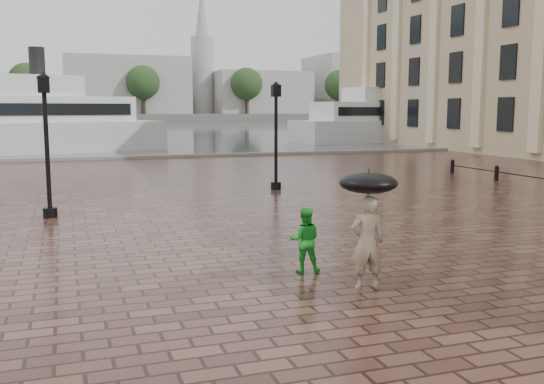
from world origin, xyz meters
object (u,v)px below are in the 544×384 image
at_px(street_lamps, 77,136).
at_px(ferry_far, 397,119).
at_px(adult_pedestrian, 367,242).
at_px(child_pedestrian, 305,240).

height_order(street_lamps, ferry_far, ferry_far).
bearing_deg(ferry_far, adult_pedestrian, -128.32).
xyz_separation_m(adult_pedestrian, ferry_far, (27.54, 45.77, 1.36)).
distance_m(adult_pedestrian, child_pedestrian, 1.62).
bearing_deg(child_pedestrian, adult_pedestrian, 135.76).
relative_size(child_pedestrian, ferry_far, 0.06).
height_order(adult_pedestrian, ferry_far, ferry_far).
relative_size(street_lamps, ferry_far, 0.66).
bearing_deg(ferry_far, child_pedestrian, -129.79).
bearing_deg(child_pedestrian, street_lamps, -52.92).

